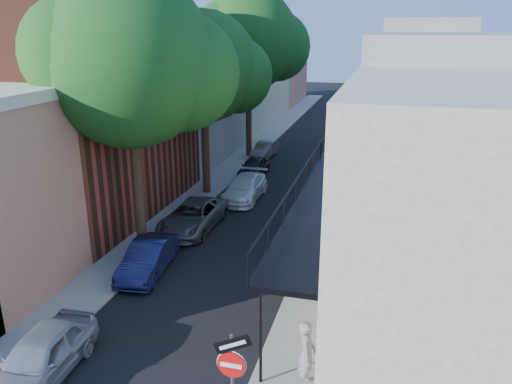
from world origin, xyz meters
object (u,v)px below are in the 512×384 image
Objects in this scene: parked_car_c at (193,216)px; parked_car_e at (254,167)px; parked_car_a at (41,357)px; pedestrian at (307,354)px; oak_far at (256,41)px; parked_car_d at (245,188)px; oak_mid at (211,69)px; parked_car_b at (148,258)px; parked_car_f at (265,150)px; oak_near at (142,64)px; sign_post at (232,369)px.

parked_car_c is 1.34× the size of parked_car_e.
pedestrian is (7.10, 1.47, 0.40)m from parked_car_a.
parked_car_d is at bearing -78.47° from oak_far.
parked_car_c is (0.85, -5.45, -6.40)m from oak_mid.
parked_car_b is 1.13× the size of parked_car_f.
oak_mid is (-0.05, 7.97, -0.82)m from oak_near.
pedestrian reaches higher than parked_car_b.
parked_car_b is (-5.76, 7.20, -1.40)m from sign_post.
oak_far is at bearing 171.65° from parked_car_f.
parked_car_c is at bearing 31.11° from pedestrian.
parked_car_d reaches higher than parked_car_f.
oak_mid reaches higher than parked_car_b.
parked_car_a is at bearing 172.43° from sign_post.
parked_car_a is 16.00m from parked_car_d.
parked_car_f is at bearing 97.53° from parked_car_d.
parked_car_e is (1.26, 11.99, -7.27)m from oak_near.
parked_car_c is at bearing -103.09° from parked_car_d.
oak_near is at bearing -89.63° from oak_mid.
parked_car_a is 0.90× the size of parked_car_d.
sign_post is 0.29× the size of oak_mid.
sign_post is 0.77× the size of parked_car_b.
oak_far reaches higher than pedestrian.
parked_car_b is 4.61m from parked_car_c.
parked_car_a is 20.52m from parked_car_e.
parked_car_f is at bearing -13.36° from oak_far.
parked_car_d is (1.20, 9.52, 0.01)m from parked_car_b.
oak_mid reaches higher than parked_car_c.
pedestrian is (7.10, -23.89, 0.52)m from parked_car_f.
oak_mid reaches higher than parked_car_d.
oak_far is 26.31m from pedestrian.
oak_near is 14.08m from parked_car_e.
sign_post is at bearing -69.14° from oak_mid.
sign_post is 17.38m from parked_car_d.
sign_post reaches higher than parked_car_b.
parked_car_a is 0.85× the size of parked_car_c.
oak_mid reaches higher than parked_car_f.
pedestrian reaches higher than parked_car_e.
parked_car_d is (1.95, -9.58, -7.61)m from oak_far.
parked_car_e is at bearing 88.63° from parked_car_c.
parked_car_d is at bearing 76.99° from parked_car_b.
oak_mid is 7.71m from parked_car_e.
sign_post is 0.63× the size of parked_car_c.
parked_car_b is at bearing -89.29° from parked_car_e.
oak_near reaches higher than parked_car_e.
oak_mid is at bearing 165.30° from parked_car_d.
oak_mid is at bearing 90.37° from oak_near.
parked_car_a is 2.09× the size of pedestrian.
oak_near is at bearing -93.28° from parked_car_e.
parked_car_b is 1.10× the size of parked_car_e.
parked_car_a is at bearing -88.79° from parked_car_c.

